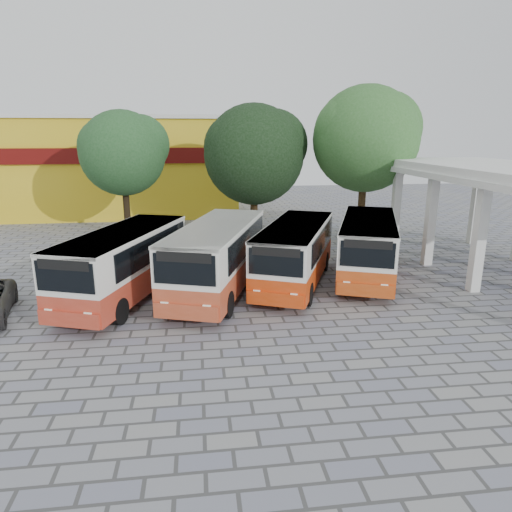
{
  "coord_description": "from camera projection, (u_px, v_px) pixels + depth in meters",
  "views": [
    {
      "loc": [
        -4.35,
        -16.27,
        6.89
      ],
      "look_at": [
        -1.81,
        3.56,
        1.5
      ],
      "focal_mm": 32.0,
      "sensor_mm": 36.0,
      "label": 1
    }
  ],
  "objects": [
    {
      "name": "ground",
      "position": [
        313.0,
        315.0,
        17.91
      ],
      "size": [
        90.0,
        90.0,
        0.0
      ],
      "primitive_type": "plane",
      "color": "gray",
      "rests_on": "ground"
    },
    {
      "name": "terminal_shelter",
      "position": [
        510.0,
        176.0,
        21.75
      ],
      "size": [
        6.8,
        15.8,
        5.4
      ],
      "color": "silver",
      "rests_on": "ground"
    },
    {
      "name": "shophouse_block",
      "position": [
        121.0,
        165.0,
        40.36
      ],
      "size": [
        20.4,
        10.4,
        8.3
      ],
      "color": "gold",
      "rests_on": "ground"
    },
    {
      "name": "bus_far_left",
      "position": [
        124.0,
        260.0,
        19.29
      ],
      "size": [
        5.04,
        8.69,
        2.94
      ],
      "rotation": [
        0.0,
        0.0,
        -0.34
      ],
      "color": "#B0341F",
      "rests_on": "ground"
    },
    {
      "name": "bus_centre_left",
      "position": [
        218.0,
        254.0,
        20.02
      ],
      "size": [
        5.1,
        9.02,
        3.06
      ],
      "rotation": [
        0.0,
        0.0,
        -0.32
      ],
      "color": "#B04222",
      "rests_on": "ground"
    },
    {
      "name": "bus_centre_right",
      "position": [
        295.0,
        250.0,
        21.08
      ],
      "size": [
        5.31,
        8.51,
        2.86
      ],
      "rotation": [
        0.0,
        0.0,
        -0.4
      ],
      "color": "#C73709",
      "rests_on": "ground"
    },
    {
      "name": "bus_far_right",
      "position": [
        368.0,
        244.0,
        22.17
      ],
      "size": [
        5.21,
        8.63,
        2.91
      ],
      "rotation": [
        0.0,
        0.0,
        -0.37
      ],
      "color": "#BB4110",
      "rests_on": "ground"
    },
    {
      "name": "tree_left",
      "position": [
        124.0,
        150.0,
        29.47
      ],
      "size": [
        5.75,
        5.48,
        8.39
      ],
      "color": "black",
      "rests_on": "ground"
    },
    {
      "name": "tree_middle",
      "position": [
        255.0,
        151.0,
        29.75
      ],
      "size": [
        6.85,
        6.52,
        8.8
      ],
      "color": "#312210",
      "rests_on": "ground"
    },
    {
      "name": "tree_right",
      "position": [
        367.0,
        136.0,
        29.29
      ],
      "size": [
        7.11,
        6.77,
        9.92
      ],
      "color": "#412D18",
      "rests_on": "ground"
    }
  ]
}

